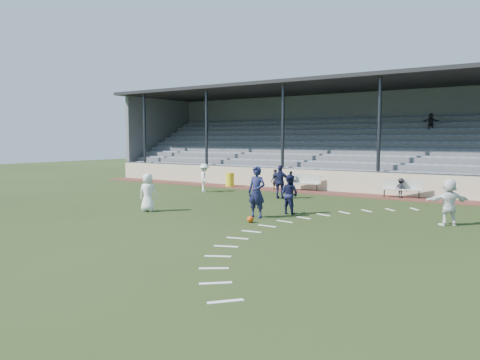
{
  "coord_description": "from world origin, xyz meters",
  "views": [
    {
      "loc": [
        11.12,
        -13.91,
        3.03
      ],
      "look_at": [
        0.0,
        2.5,
        1.3
      ],
      "focal_mm": 35.0,
      "sensor_mm": 36.0,
      "label": 1
    }
  ],
  "objects_px": {
    "bench_left": "(304,181)",
    "football": "(250,219)",
    "trash_bin": "(230,180)",
    "player_white_lead": "(148,192)",
    "bench_right": "(402,187)",
    "player_navy_lead": "(257,192)"
  },
  "relations": [
    {
      "from": "bench_left",
      "to": "football",
      "type": "height_order",
      "value": "bench_left"
    },
    {
      "from": "trash_bin",
      "to": "football",
      "type": "relative_size",
      "value": 3.52
    },
    {
      "from": "player_white_lead",
      "to": "trash_bin",
      "type": "bearing_deg",
      "value": -93.59
    },
    {
      "from": "bench_right",
      "to": "football",
      "type": "relative_size",
      "value": 8.28
    },
    {
      "from": "bench_right",
      "to": "trash_bin",
      "type": "relative_size",
      "value": 2.35
    },
    {
      "from": "football",
      "to": "player_navy_lead",
      "type": "relative_size",
      "value": 0.12
    },
    {
      "from": "football",
      "to": "player_navy_lead",
      "type": "height_order",
      "value": "player_navy_lead"
    },
    {
      "from": "bench_left",
      "to": "bench_right",
      "type": "bearing_deg",
      "value": -13.0
    },
    {
      "from": "player_white_lead",
      "to": "player_navy_lead",
      "type": "relative_size",
      "value": 0.81
    },
    {
      "from": "bench_left",
      "to": "football",
      "type": "bearing_deg",
      "value": -84.52
    },
    {
      "from": "football",
      "to": "player_white_lead",
      "type": "xyz_separation_m",
      "value": [
        -4.99,
        -0.19,
        0.68
      ]
    },
    {
      "from": "bench_right",
      "to": "player_white_lead",
      "type": "distance_m",
      "value": 13.07
    },
    {
      "from": "bench_right",
      "to": "player_white_lead",
      "type": "bearing_deg",
      "value": -135.72
    },
    {
      "from": "bench_right",
      "to": "player_navy_lead",
      "type": "distance_m",
      "value": 9.88
    },
    {
      "from": "bench_right",
      "to": "trash_bin",
      "type": "distance_m",
      "value": 10.74
    },
    {
      "from": "football",
      "to": "player_white_lead",
      "type": "relative_size",
      "value": 0.15
    },
    {
      "from": "bench_left",
      "to": "player_white_lead",
      "type": "bearing_deg",
      "value": -110.63
    },
    {
      "from": "bench_left",
      "to": "player_white_lead",
      "type": "relative_size",
      "value": 1.27
    },
    {
      "from": "trash_bin",
      "to": "bench_left",
      "type": "bearing_deg",
      "value": 5.33
    },
    {
      "from": "trash_bin",
      "to": "football",
      "type": "xyz_separation_m",
      "value": [
        8.13,
        -10.19,
        -0.33
      ]
    },
    {
      "from": "bench_left",
      "to": "bench_right",
      "type": "xyz_separation_m",
      "value": [
        5.75,
        -0.2,
        0.0
      ]
    },
    {
      "from": "bench_left",
      "to": "trash_bin",
      "type": "xyz_separation_m",
      "value": [
        -4.99,
        -0.47,
        -0.13
      ]
    }
  ]
}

